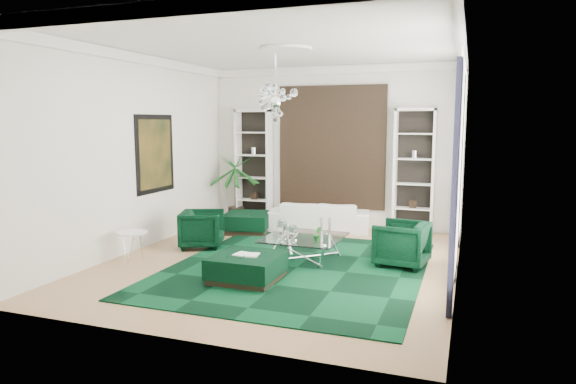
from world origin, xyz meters
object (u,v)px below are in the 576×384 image
at_px(palm, 235,178).
at_px(armchair_right, 402,244).
at_px(ottoman_side, 247,223).
at_px(armchair_left, 202,229).
at_px(coffee_table, 304,249).
at_px(sofa, 319,216).
at_px(ottoman_front, 247,268).
at_px(side_table, 133,247).

bearing_deg(palm, armchair_right, -31.02).
bearing_deg(palm, ottoman_side, -53.22).
relative_size(armchair_left, armchair_right, 0.95).
bearing_deg(coffee_table, palm, 132.78).
height_order(coffee_table, ottoman_side, coffee_table).
relative_size(sofa, ottoman_side, 2.31).
bearing_deg(armchair_right, ottoman_front, -44.45).
bearing_deg(armchair_right, side_table, -65.70).
height_order(sofa, side_table, sofa).
height_order(armchair_right, side_table, armchair_right).
bearing_deg(side_table, palm, 87.66).
bearing_deg(side_table, coffee_table, 18.95).
distance_m(sofa, palm, 2.42).
distance_m(coffee_table, side_table, 3.10).
xyz_separation_m(armchair_left, ottoman_front, (1.73, -1.68, -0.17)).
height_order(sofa, coffee_table, sofa).
bearing_deg(ottoman_front, armchair_right, 37.14).
distance_m(ottoman_side, palm, 1.57).
distance_m(armchair_left, ottoman_front, 2.42).
bearing_deg(armchair_left, ottoman_side, -28.61).
xyz_separation_m(ottoman_side, ottoman_front, (1.48, -3.30, -0.01)).
relative_size(coffee_table, ottoman_side, 1.36).
distance_m(sofa, armchair_left, 2.95).
relative_size(armchair_left, coffee_table, 0.62).
bearing_deg(ottoman_side, armchair_right, -24.02).
distance_m(coffee_table, ottoman_front, 1.45).
relative_size(armchair_left, ottoman_side, 0.84).
height_order(ottoman_front, side_table, side_table).
bearing_deg(coffee_table, armchair_left, 171.74).
xyz_separation_m(sofa, side_table, (-2.43, -3.70, -0.07)).
bearing_deg(sofa, ottoman_side, 16.97).
relative_size(side_table, palm, 0.25).
xyz_separation_m(armchair_right, ottoman_front, (-2.20, -1.67, -0.19)).
bearing_deg(sofa, side_table, 47.02).
xyz_separation_m(sofa, coffee_table, (0.49, -2.70, -0.10)).
bearing_deg(armchair_right, palm, -112.60).
bearing_deg(ottoman_side, coffee_table, -44.42).
distance_m(coffee_table, palm, 4.16).
bearing_deg(side_table, armchair_right, 15.88).
xyz_separation_m(coffee_table, side_table, (-2.93, -1.00, 0.03)).
xyz_separation_m(sofa, ottoman_side, (-1.49, -0.75, -0.11)).
distance_m(sofa, ottoman_side, 1.67).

